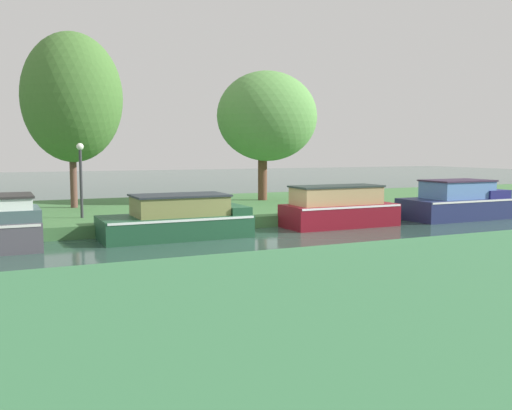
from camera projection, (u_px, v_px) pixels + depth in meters
name	position (u px, v px, depth m)	size (l,w,h in m)	color
ground_plane	(273.00, 237.00, 17.62)	(120.00, 120.00, 0.00)	#2C4B41
riverbank_far	(200.00, 209.00, 23.93)	(72.00, 10.00, 0.40)	#42743E
riverbank_near	(512.00, 299.00, 9.47)	(72.00, 10.00, 0.40)	#387548
maroon_barge	(339.00, 208.00, 19.97)	(4.10, 1.71, 1.47)	maroon
forest_narrowboat	(178.00, 219.00, 17.51)	(4.56, 2.12, 1.34)	#1C492F
navy_dinghy	(457.00, 202.00, 22.28)	(4.24, 2.13, 1.54)	navy
willow_tree_left	(72.00, 98.00, 21.90)	(3.85, 3.86, 6.87)	brown
willow_tree_centre	(267.00, 117.00, 25.35)	(4.67, 3.84, 5.85)	brown
lamp_post	(81.00, 170.00, 19.09)	(0.24, 0.24, 2.55)	#333338
mooring_post_near	(27.00, 213.00, 17.11)	(0.14, 0.14, 0.83)	#473029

